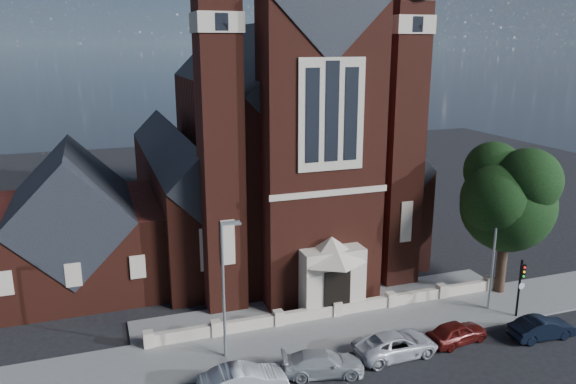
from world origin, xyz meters
name	(u,v)px	position (x,y,z in m)	size (l,w,h in m)	color
ground	(293,269)	(0.00, 15.00, 0.00)	(120.00, 120.00, 0.00)	black
pavement_strip	(349,331)	(0.00, 4.50, 0.00)	(60.00, 5.00, 0.12)	slate
forecourt_paving	(324,303)	(0.00, 8.50, 0.00)	(26.00, 3.00, 0.14)	slate
forecourt_wall	(336,316)	(0.00, 6.50, 0.00)	(24.00, 0.40, 0.90)	#B2A38D
church	(263,150)	(0.00, 22.94, 8.19)	(20.01, 34.90, 29.20)	#491C13
parish_hall	(74,231)	(-16.00, 18.00, 4.01)	(12.00, 12.20, 10.24)	#491C13
street_tree	(512,200)	(12.60, 5.71, 6.96)	(6.40, 6.60, 10.70)	black
street_lamp_left	(225,283)	(-7.91, 4.00, 4.60)	(1.16, 0.22, 8.09)	gray
street_lamp_right	(496,245)	(10.09, 4.00, 4.60)	(1.16, 0.22, 8.09)	gray
traffic_signal	(521,281)	(11.00, 2.43, 2.58)	(0.28, 0.42, 4.00)	black
car_silver_a	(243,380)	(-7.90, 0.40, 0.75)	(1.58, 4.53, 1.49)	#ADB0B5
car_silver_b	(323,363)	(-3.40, 0.67, 0.65)	(1.82, 4.48, 1.30)	#A3A7AB
car_white_suv	(396,344)	(1.27, 1.05, 0.69)	(2.29, 4.96, 1.38)	silver
car_dark_red	(457,332)	(5.39, 1.10, 0.67)	(1.58, 3.93, 1.34)	#52110E
car_navy	(542,328)	(10.57, -0.15, 0.67)	(1.41, 4.04, 1.33)	black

